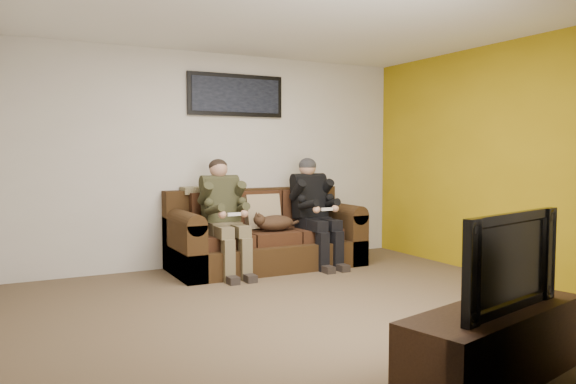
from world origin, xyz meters
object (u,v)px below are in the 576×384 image
sofa (264,237)px  person_left (224,209)px  framed_poster (236,95)px  tv_stand (494,345)px  television (496,260)px  person_right (314,205)px  cat (274,223)px

sofa → person_left: 0.73m
sofa → framed_poster: bearing=117.5°
tv_stand → television: 0.52m
person_right → television: 3.68m
cat → sofa: bearing=96.9°
framed_poster → person_right: bearing=-36.1°
framed_poster → cat: bearing=-69.3°
framed_poster → tv_stand: framed_poster is taller
framed_poster → sofa: bearing=-62.5°
sofa → person_left: bearing=-162.0°
sofa → person_left: (-0.59, -0.19, 0.39)m
television → sofa: bearing=72.8°
sofa → cat: 0.30m
sofa → cat: bearing=-83.1°
tv_stand → person_right: bearing=63.4°
person_right → tv_stand: (-0.82, -3.59, -0.52)m
sofa → person_right: 0.74m
sofa → cat: size_ratio=3.48×
framed_poster → person_left: bearing=-124.1°
person_right → framed_poster: size_ratio=1.06×
tv_stand → cat: bearing=72.2°
person_left → tv_stand: person_left is taller
sofa → television: television is taller
sofa → framed_poster: (-0.20, 0.38, 1.75)m
cat → person_left: bearing=177.8°
person_right → framed_poster: 1.67m
person_left → cat: bearing=-2.2°
sofa → tv_stand: 3.79m
sofa → framed_poster: size_ratio=1.83×
sofa → person_left: size_ratio=1.74×
cat → television: size_ratio=0.65×
framed_poster → tv_stand: bearing=-90.4°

